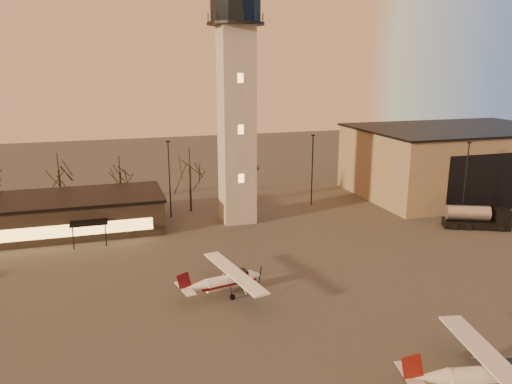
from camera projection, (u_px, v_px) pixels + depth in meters
ground at (343, 339)px, 36.54m from camera, size 220.00×220.00×0.00m
control_tower at (236, 92)px, 60.30m from camera, size 6.80×6.80×32.60m
hangar at (456, 161)px, 76.94m from camera, size 30.60×20.60×10.30m
terminal at (55, 215)px, 59.41m from camera, size 25.40×12.20×4.30m
light_poles at (239, 178)px, 64.07m from camera, size 58.50×12.25×10.14m
tree_row at (122, 168)px, 67.48m from camera, size 37.20×9.20×8.80m
cessna_front at (488, 381)px, 29.88m from camera, size 9.40×11.82×3.25m
cessna_rear at (231, 283)px, 43.56m from camera, size 8.29×10.44×2.87m
fuel_truck at (476, 219)px, 61.13m from camera, size 7.85×5.14×2.83m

